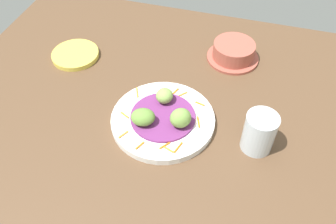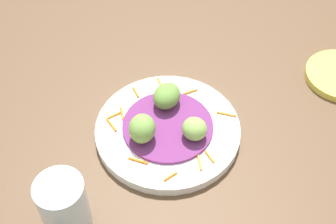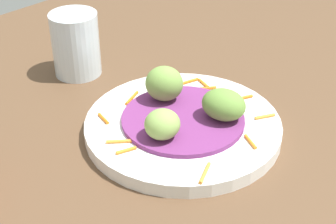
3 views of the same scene
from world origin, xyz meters
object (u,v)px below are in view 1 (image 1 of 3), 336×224
(main_plate, at_px, (163,120))
(guac_scoop_left, at_px, (181,118))
(guac_scoop_center, at_px, (164,96))
(terracotta_bowl, at_px, (233,52))
(water_glass, at_px, (259,132))
(guac_scoop_right, at_px, (143,117))
(side_plate_small, at_px, (75,55))

(main_plate, bearing_deg, guac_scoop_left, -17.95)
(guac_scoop_center, relative_size, terracotta_bowl, 0.29)
(guac_scoop_left, relative_size, water_glass, 0.52)
(guac_scoop_right, bearing_deg, guac_scoop_left, 12.05)
(side_plate_small, bearing_deg, terracotta_bowl, 15.07)
(guac_scoop_left, bearing_deg, main_plate, 162.05)
(guac_scoop_right, distance_m, side_plate_small, 0.35)
(guac_scoop_right, xyz_separation_m, water_glass, (0.26, 0.02, 0.01))
(main_plate, relative_size, water_glass, 2.58)
(guac_scoop_right, bearing_deg, main_plate, 42.05)
(guac_scoop_left, bearing_deg, guac_scoop_right, -167.95)
(guac_scoop_right, height_order, terracotta_bowl, guac_scoop_right)
(side_plate_small, height_order, terracotta_bowl, terracotta_bowl)
(guac_scoop_left, height_order, side_plate_small, guac_scoop_left)
(side_plate_small, xyz_separation_m, water_glass, (0.54, -0.18, 0.04))
(terracotta_bowl, xyz_separation_m, water_glass, (0.10, -0.30, 0.02))
(guac_scoop_left, relative_size, guac_scoop_right, 0.89)
(guac_scoop_center, distance_m, terracotta_bowl, 0.27)
(guac_scoop_center, xyz_separation_m, side_plate_small, (-0.30, 0.12, -0.03))
(main_plate, relative_size, guac_scoop_center, 5.83)
(guac_scoop_left, relative_size, guac_scoop_center, 1.17)
(guac_scoop_right, distance_m, terracotta_bowl, 0.36)
(side_plate_small, relative_size, water_glass, 1.39)
(main_plate, height_order, guac_scoop_left, guac_scoop_left)
(water_glass, bearing_deg, main_plate, 177.79)
(guac_scoop_right, bearing_deg, terracotta_bowl, 63.66)
(guac_scoop_center, relative_size, guac_scoop_right, 0.76)
(guac_scoop_center, height_order, side_plate_small, guac_scoop_center)
(side_plate_small, bearing_deg, guac_scoop_center, -21.69)
(main_plate, relative_size, guac_scoop_right, 4.45)
(side_plate_small, distance_m, water_glass, 0.57)
(side_plate_small, distance_m, terracotta_bowl, 0.45)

